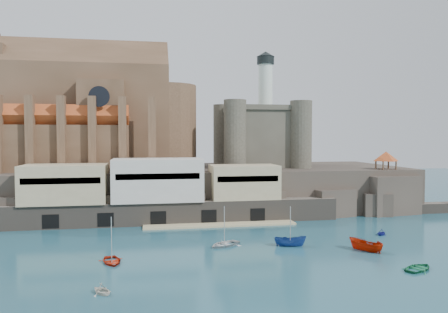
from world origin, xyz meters
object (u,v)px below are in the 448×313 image
boat_2 (290,246)px  boat_0 (112,263)px  church (95,117)px  castle_keep (260,133)px  pavilion (386,157)px  boat_1 (102,294)px

boat_2 → boat_0: bearing=111.7°
church → castle_keep: size_ratio=1.60×
castle_keep → pavilion: castle_keep is taller
castle_keep → boat_0: size_ratio=5.77×
castle_keep → boat_2: 45.27m
pavilion → boat_0: (-59.05, -30.38, -12.73)m
boat_2 → castle_keep: bearing=4.5°
boat_1 → boat_2: size_ratio=0.58×
boat_0 → boat_1: boat_0 is taller
church → castle_keep: church is taller
boat_0 → boat_2: bearing=-2.5°
church → boat_1: size_ratio=15.77×
castle_keep → church: bearing=178.9°
church → boat_0: (7.08, -46.23, -22.13)m
pavilion → boat_1: bearing=-144.2°
boat_0 → boat_2: size_ratio=0.99×
pavilion → castle_keep: bearing=149.8°
pavilion → boat_0: size_ratio=1.26×
boat_1 → boat_2: 32.21m
pavilion → boat_2: pavilion is taller
church → pavilion: church is taller
boat_0 → boat_1: 12.26m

